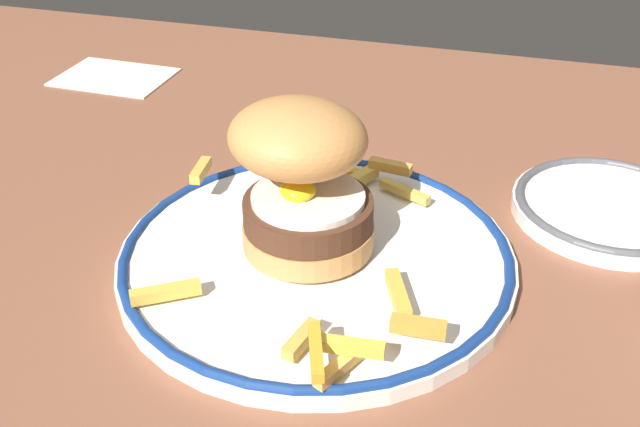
# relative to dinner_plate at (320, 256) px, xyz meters

# --- Properties ---
(ground_plane) EXTENTS (1.32, 1.06, 0.04)m
(ground_plane) POSITION_rel_dinner_plate_xyz_m (-0.00, -0.03, -0.03)
(ground_plane) COLOR brown
(dinner_plate) EXTENTS (0.30, 0.30, 0.02)m
(dinner_plate) POSITION_rel_dinner_plate_xyz_m (0.00, 0.00, 0.00)
(dinner_plate) COLOR white
(dinner_plate) RESTS_ON ground_plane
(burger) EXTENTS (0.14, 0.14, 0.11)m
(burger) POSITION_rel_dinner_plate_xyz_m (-0.02, 0.01, 0.06)
(burger) COLOR #C5874B
(burger) RESTS_ON dinner_plate
(fries_pile) EXTENTS (0.23, 0.27, 0.03)m
(fries_pile) POSITION_rel_dinner_plate_xyz_m (0.02, -0.02, 0.02)
(fries_pile) COLOR gold
(fries_pile) RESTS_ON dinner_plate
(side_plate) EXTENTS (0.16, 0.16, 0.02)m
(side_plate) POSITION_rel_dinner_plate_xyz_m (0.21, 0.13, -0.00)
(side_plate) COLOR white
(side_plate) RESTS_ON ground_plane
(napkin) EXTENTS (0.13, 0.10, 0.00)m
(napkin) POSITION_rel_dinner_plate_xyz_m (-0.34, 0.29, -0.01)
(napkin) COLOR silver
(napkin) RESTS_ON ground_plane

